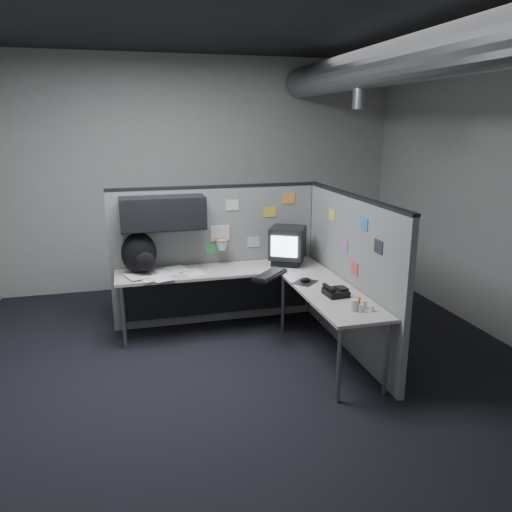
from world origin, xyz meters
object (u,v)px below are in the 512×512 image
object	(u,v)px
monitor	(288,245)
backpack	(140,254)
desk	(248,285)
keyboard	(270,275)
phone	(335,292)

from	to	relation	value
monitor	backpack	size ratio (longest dim) A/B	1.13
desk	keyboard	distance (m)	0.27
desk	keyboard	size ratio (longest dim) A/B	4.77
keyboard	phone	size ratio (longest dim) A/B	2.10
keyboard	backpack	size ratio (longest dim) A/B	1.06
desk	backpack	bearing A→B (deg)	163.02
keyboard	phone	distance (m)	0.85
desk	monitor	size ratio (longest dim) A/B	4.50
desk	monitor	bearing A→B (deg)	29.84
monitor	backpack	world-z (taller)	backpack
monitor	backpack	xyz separation A→B (m)	(-1.66, 0.03, -0.00)
desk	backpack	distance (m)	1.22
desk	phone	size ratio (longest dim) A/B	10.01
desk	phone	world-z (taller)	phone
phone	backpack	world-z (taller)	backpack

